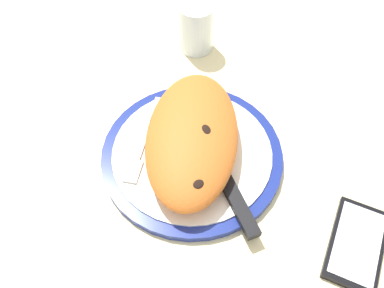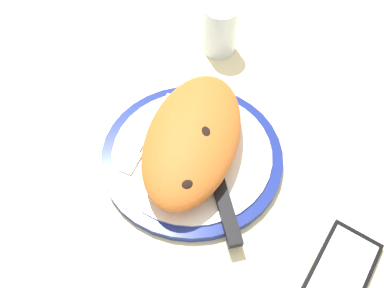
% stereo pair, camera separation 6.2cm
% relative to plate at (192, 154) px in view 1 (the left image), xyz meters
% --- Properties ---
extents(ground_plane, '(1.50, 1.50, 0.03)m').
position_rel_plate_xyz_m(ground_plane, '(0.00, 0.00, -0.02)').
color(ground_plane, beige).
extents(plate, '(0.29, 0.29, 0.02)m').
position_rel_plate_xyz_m(plate, '(0.00, 0.00, 0.00)').
color(plate, navy).
rests_on(plate, ground_plane).
extents(calzone, '(0.27, 0.16, 0.06)m').
position_rel_plate_xyz_m(calzone, '(-0.01, 0.00, 0.04)').
color(calzone, '#C16023').
rests_on(calzone, plate).
extents(fork, '(0.17, 0.05, 0.00)m').
position_rel_plate_xyz_m(fork, '(-0.01, -0.08, 0.01)').
color(fork, silver).
rests_on(fork, plate).
extents(knife, '(0.23, 0.11, 0.01)m').
position_rel_plate_xyz_m(knife, '(0.07, 0.06, 0.01)').
color(knife, silver).
rests_on(knife, plate).
extents(smartphone, '(0.14, 0.11, 0.01)m').
position_rel_plate_xyz_m(smartphone, '(0.14, 0.23, -0.00)').
color(smartphone, black).
rests_on(smartphone, ground_plane).
extents(water_glass, '(0.06, 0.06, 0.09)m').
position_rel_plate_xyz_m(water_glass, '(-0.26, -0.00, 0.03)').
color(water_glass, silver).
rests_on(water_glass, ground_plane).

